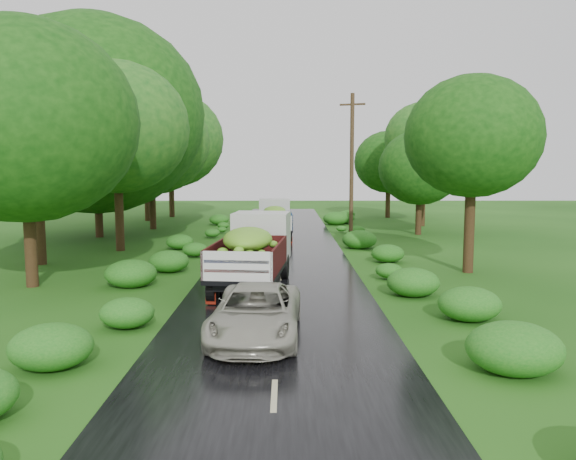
{
  "coord_description": "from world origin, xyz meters",
  "views": [
    {
      "loc": [
        0.23,
        -14.62,
        4.5
      ],
      "look_at": [
        0.33,
        10.14,
        1.7
      ],
      "focal_mm": 35.0,
      "sensor_mm": 36.0,
      "label": 1
    }
  ],
  "objects_px": {
    "truck_far": "(275,217)",
    "utility_pole": "(352,165)",
    "truck_near": "(254,248)",
    "car": "(256,313)"
  },
  "relations": [
    {
      "from": "truck_near",
      "to": "truck_far",
      "type": "xyz_separation_m",
      "value": [
        0.48,
        14.4,
        -0.15
      ]
    },
    {
      "from": "truck_near",
      "to": "utility_pole",
      "type": "distance_m",
      "value": 14.94
    },
    {
      "from": "utility_pole",
      "to": "car",
      "type": "bearing_deg",
      "value": -85.14
    },
    {
      "from": "truck_near",
      "to": "truck_far",
      "type": "relative_size",
      "value": 1.13
    },
    {
      "from": "truck_far",
      "to": "utility_pole",
      "type": "relative_size",
      "value": 0.65
    },
    {
      "from": "truck_far",
      "to": "utility_pole",
      "type": "height_order",
      "value": "utility_pole"
    },
    {
      "from": "truck_near",
      "to": "car",
      "type": "distance_m",
      "value": 6.38
    },
    {
      "from": "truck_near",
      "to": "truck_far",
      "type": "height_order",
      "value": "truck_near"
    },
    {
      "from": "truck_near",
      "to": "truck_far",
      "type": "bearing_deg",
      "value": 94.09
    },
    {
      "from": "truck_far",
      "to": "car",
      "type": "relative_size",
      "value": 1.19
    }
  ]
}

